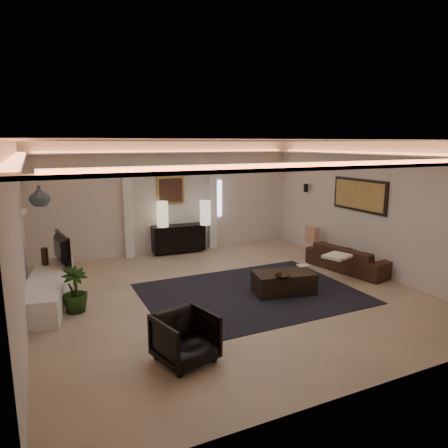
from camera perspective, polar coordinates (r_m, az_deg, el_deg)
name	(u,v)px	position (r m, az deg, el deg)	size (l,w,h in m)	color
floor	(228,294)	(7.99, 0.54, -9.72)	(7.00, 7.00, 0.00)	tan
ceiling	(228,141)	(7.45, 0.58, 11.57)	(7.00, 7.00, 0.00)	white
wall_back	(170,198)	(10.81, -7.53, 3.69)	(7.00, 7.00, 0.00)	beige
wall_front	(366,274)	(4.78, 19.22, -6.60)	(7.00, 7.00, 0.00)	beige
wall_left	(19,239)	(6.87, -26.79, -1.83)	(7.00, 7.00, 0.00)	beige
wall_right	(369,208)	(9.62, 19.72, 2.17)	(7.00, 7.00, 0.00)	beige
cove_soffit	(228,157)	(7.46, 0.58, 9.42)	(7.00, 7.00, 0.04)	silver
daylight_slit	(217,199)	(11.28, -0.93, 3.59)	(0.25, 0.03, 1.00)	white
area_rug	(251,293)	(7.99, 3.79, -9.69)	(4.00, 3.00, 0.01)	black
pilaster_left	(128,215)	(10.48, -13.32, 1.30)	(0.22, 0.20, 2.20)	silver
pilaster_right	(212,208)	(11.17, -1.70, 2.21)	(0.22, 0.20, 2.20)	silver
alcove_header	(171,167)	(10.64, -7.48, 7.90)	(2.52, 0.20, 0.12)	silver
painting_frame	(170,190)	(10.76, -7.51, 4.72)	(0.74, 0.04, 0.74)	tan
painting_canvas	(171,190)	(10.73, -7.47, 4.71)	(0.62, 0.02, 0.62)	#4C2D1E
art_panel_frame	(359,195)	(9.77, 18.46, 3.88)	(0.04, 1.64, 0.74)	black
art_panel_gold	(359,195)	(9.76, 18.35, 3.87)	(0.02, 1.50, 0.62)	tan
wall_sconce	(306,188)	(11.16, 11.40, 4.99)	(0.12, 0.12, 0.22)	black
wall_niche	(23,211)	(8.21, -26.30, 1.61)	(0.10, 0.55, 0.04)	silver
console	(179,238)	(10.80, -6.39, -1.96)	(1.37, 0.43, 0.68)	black
lamp_left	(162,213)	(10.54, -8.63, 1.48)	(0.29, 0.29, 0.66)	beige
lamp_right	(205,212)	(10.70, -2.63, 1.75)	(0.29, 0.29, 0.64)	silver
media_ledge	(48,290)	(8.21, -23.41, -8.44)	(0.65, 2.60, 0.49)	silver
tv	(57,250)	(8.77, -22.33, -3.44)	(0.14, 1.09, 0.63)	black
figurine	(45,257)	(8.87, -23.82, -4.21)	(0.13, 0.13, 0.35)	#342516
ginger_jar	(39,196)	(8.57, -24.46, 3.61)	(0.38, 0.38, 0.40)	#49505C
plant	(75,290)	(7.50, -20.16, -8.69)	(0.44, 0.44, 0.78)	black
sofa	(349,258)	(9.73, 17.12, -4.58)	(0.76, 1.95, 0.57)	#523921
throw_blanket	(337,256)	(8.81, 15.56, -4.35)	(0.53, 0.43, 0.06)	silver
throw_pillow	(312,234)	(10.70, 12.21, -1.44)	(0.14, 0.45, 0.45)	tan
coffee_table	(284,283)	(8.03, 8.35, -8.16)	(1.15, 0.63, 0.43)	#2E251B
bowl	(283,277)	(7.63, 8.24, -7.32)	(0.28, 0.28, 0.07)	black
magazine	(303,266)	(8.41, 11.02, -5.79)	(0.22, 0.16, 0.03)	beige
armchair	(185,338)	(5.60, -5.44, -15.62)	(0.71, 0.73, 0.67)	black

